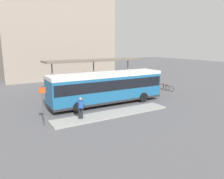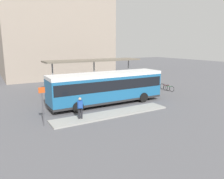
{
  "view_description": "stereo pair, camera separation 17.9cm",
  "coord_description": "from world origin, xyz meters",
  "px_view_note": "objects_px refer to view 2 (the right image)",
  "views": [
    {
      "loc": [
        -10.09,
        -17.91,
        5.67
      ],
      "look_at": [
        0.56,
        0.0,
        1.37
      ],
      "focal_mm": 35.0,
      "sensor_mm": 36.0,
      "label": 1
    },
    {
      "loc": [
        -9.93,
        -18.0,
        5.67
      ],
      "look_at": [
        0.56,
        0.0,
        1.37
      ],
      "focal_mm": 35.0,
      "sensor_mm": 36.0,
      "label": 2
    }
  ],
  "objects_px": {
    "city_bus": "(107,86)",
    "bicycle_red": "(165,87)",
    "potted_planter_near_shelter": "(133,84)",
    "pedestrian_waiting": "(80,107)",
    "bicycle_green": "(169,88)",
    "platform_sign": "(43,105)"
  },
  "relations": [
    {
      "from": "pedestrian_waiting",
      "to": "potted_planter_near_shelter",
      "type": "xyz_separation_m",
      "value": [
        10.25,
        7.39,
        -0.34
      ]
    },
    {
      "from": "city_bus",
      "to": "potted_planter_near_shelter",
      "type": "distance_m",
      "value": 7.62
    },
    {
      "from": "bicycle_green",
      "to": "platform_sign",
      "type": "height_order",
      "value": "platform_sign"
    },
    {
      "from": "city_bus",
      "to": "bicycle_red",
      "type": "height_order",
      "value": "city_bus"
    },
    {
      "from": "pedestrian_waiting",
      "to": "platform_sign",
      "type": "height_order",
      "value": "platform_sign"
    },
    {
      "from": "pedestrian_waiting",
      "to": "platform_sign",
      "type": "relative_size",
      "value": 0.59
    },
    {
      "from": "bicycle_red",
      "to": "potted_planter_near_shelter",
      "type": "xyz_separation_m",
      "value": [
        -3.38,
        2.16,
        0.35
      ]
    },
    {
      "from": "pedestrian_waiting",
      "to": "platform_sign",
      "type": "xyz_separation_m",
      "value": [
        -2.7,
        0.2,
        0.49
      ]
    },
    {
      "from": "platform_sign",
      "to": "pedestrian_waiting",
      "type": "bearing_deg",
      "value": -4.3
    },
    {
      "from": "pedestrian_waiting",
      "to": "bicycle_green",
      "type": "height_order",
      "value": "pedestrian_waiting"
    },
    {
      "from": "platform_sign",
      "to": "bicycle_red",
      "type": "bearing_deg",
      "value": 17.11
    },
    {
      "from": "potted_planter_near_shelter",
      "to": "platform_sign",
      "type": "height_order",
      "value": "platform_sign"
    },
    {
      "from": "city_bus",
      "to": "pedestrian_waiting",
      "type": "xyz_separation_m",
      "value": [
        -4.04,
        -3.1,
        -0.72
      ]
    },
    {
      "from": "bicycle_green",
      "to": "platform_sign",
      "type": "relative_size",
      "value": 0.6
    },
    {
      "from": "city_bus",
      "to": "pedestrian_waiting",
      "type": "bearing_deg",
      "value": -142.09
    },
    {
      "from": "city_bus",
      "to": "potted_planter_near_shelter",
      "type": "relative_size",
      "value": 7.94
    },
    {
      "from": "pedestrian_waiting",
      "to": "bicycle_red",
      "type": "xyz_separation_m",
      "value": [
        13.63,
        5.23,
        -0.69
      ]
    },
    {
      "from": "bicycle_red",
      "to": "potted_planter_near_shelter",
      "type": "relative_size",
      "value": 1.25
    },
    {
      "from": "bicycle_red",
      "to": "platform_sign",
      "type": "relative_size",
      "value": 0.63
    },
    {
      "from": "city_bus",
      "to": "bicycle_red",
      "type": "bearing_deg",
      "value": 12.99
    },
    {
      "from": "pedestrian_waiting",
      "to": "bicycle_red",
      "type": "relative_size",
      "value": 0.94
    },
    {
      "from": "city_bus",
      "to": "platform_sign",
      "type": "height_order",
      "value": "city_bus"
    }
  ]
}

